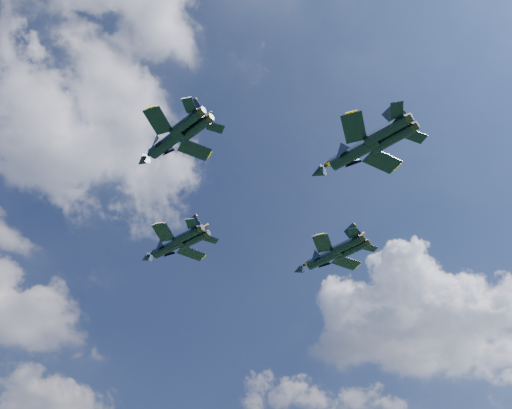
% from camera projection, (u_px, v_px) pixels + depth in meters
% --- Properties ---
extents(jet_lead, '(12.01, 16.55, 3.94)m').
position_uv_depth(jet_lead, '(167.00, 248.00, 91.04)').
color(jet_lead, black).
extents(jet_left, '(11.80, 16.15, 3.81)m').
position_uv_depth(jet_left, '(165.00, 144.00, 73.93)').
color(jet_left, black).
extents(jet_right, '(12.82, 17.56, 4.14)m').
position_uv_depth(jet_right, '(323.00, 259.00, 93.68)').
color(jet_right, black).
extents(jet_slot, '(13.28, 18.31, 4.33)m').
position_uv_depth(jet_slot, '(351.00, 154.00, 73.21)').
color(jet_slot, black).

